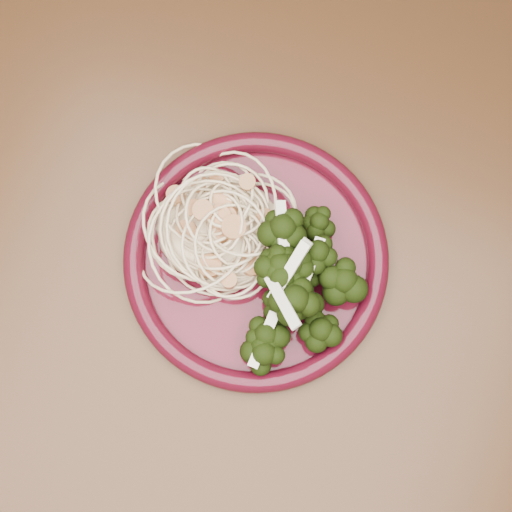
{
  "coord_description": "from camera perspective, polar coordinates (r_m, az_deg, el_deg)",
  "views": [
    {
      "loc": [
        0.04,
        -0.11,
        1.38
      ],
      "look_at": [
        -0.01,
        0.01,
        0.77
      ],
      "focal_mm": 50.0,
      "sensor_mm": 36.0,
      "label": 1
    }
  ],
  "objects": [
    {
      "name": "dinner_plate",
      "position": [
        0.63,
        0.0,
        -0.21
      ],
      "size": [
        0.29,
        0.29,
        0.02
      ],
      "rotation": [
        0.0,
        0.0,
        -0.29
      ],
      "color": "#450A17",
      "rests_on": "dining_table"
    },
    {
      "name": "scallop_cluster",
      "position": [
        0.6,
        -3.02,
        2.9
      ],
      "size": [
        0.13,
        0.13,
        0.03
      ],
      "primitive_type": null,
      "rotation": [
        0.0,
        0.0,
        -0.29
      ],
      "color": "#BF7E4A",
      "rests_on": "spaghetti_pile"
    },
    {
      "name": "broccoli_pile",
      "position": [
        0.61,
        3.64,
        -2.66
      ],
      "size": [
        0.12,
        0.16,
        0.05
      ],
      "primitive_type": "ellipsoid",
      "rotation": [
        0.0,
        0.0,
        -0.29
      ],
      "color": "black",
      "rests_on": "dinner_plate"
    },
    {
      "name": "spaghetti_pile",
      "position": [
        0.63,
        -2.88,
        2.21
      ],
      "size": [
        0.14,
        0.13,
        0.03
      ],
      "primitive_type": "ellipsoid",
      "rotation": [
        0.0,
        0.0,
        -0.29
      ],
      "color": "beige",
      "rests_on": "dinner_plate"
    },
    {
      "name": "onion_garnish",
      "position": [
        0.58,
        3.82,
        -2.19
      ],
      "size": [
        0.08,
        0.1,
        0.05
      ],
      "primitive_type": null,
      "rotation": [
        0.0,
        0.0,
        -0.29
      ],
      "color": "silver",
      "rests_on": "broccoli_pile"
    },
    {
      "name": "dining_table",
      "position": [
        0.74,
        0.35,
        -2.55
      ],
      "size": [
        1.2,
        0.8,
        0.75
      ],
      "color": "#472814",
      "rests_on": "ground"
    }
  ]
}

